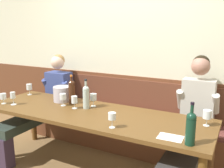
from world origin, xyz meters
TOP-DOWN VIEW (x-y plane):
  - room_wall_back at (0.00, 1.09)m, footprint 6.80×0.08m
  - wood_wainscot_panel at (0.00, 1.04)m, footprint 6.80×0.03m
  - wall_bench at (0.00, 0.83)m, footprint 2.89×0.42m
  - dining_table at (0.00, 0.12)m, footprint 2.59×0.81m
  - person_center_right_seat at (-1.02, 0.46)m, footprint 0.46×1.28m
  - person_right_seat at (1.01, 0.46)m, footprint 0.46×1.28m
  - ice_bucket at (-0.56, 0.31)m, footprint 0.22×0.22m
  - wine_bottle_green_tall at (1.11, -0.19)m, footprint 0.08×0.08m
  - wine_bottle_amber_mid at (-0.39, 0.29)m, footprint 0.08×0.08m
  - wine_bottle_clear_water at (-0.13, 0.21)m, footprint 0.07×0.07m
  - wine_glass_mid_left at (-1.13, -0.11)m, footprint 0.07×0.07m
  - wine_glass_left_end at (-1.16, 0.35)m, footprint 0.07×0.07m
  - wine_glass_center_front at (-0.43, 0.17)m, footprint 0.08×0.08m
  - wine_glass_center_rear at (1.17, 0.29)m, footprint 0.08×0.08m
  - wine_glass_by_bottle at (-0.10, 0.31)m, footprint 0.08×0.08m
  - wine_glass_near_bucket at (0.40, -0.17)m, footprint 0.07×0.07m
  - wine_glass_right_end at (-0.99, -0.08)m, footprint 0.07×0.07m
  - wine_glass_mid_right at (-0.25, 0.14)m, footprint 0.07×0.07m
  - tasting_sheet_left_guest at (0.94, -0.13)m, footprint 0.21×0.16m

SIDE VIEW (x-z plane):
  - wall_bench at x=0.00m, z-range -0.19..0.75m
  - wood_wainscot_panel at x=0.00m, z-range 0.00..0.98m
  - person_center_right_seat at x=-1.02m, z-range -0.01..1.24m
  - person_right_seat at x=1.01m, z-range -0.02..1.31m
  - dining_table at x=0.00m, z-range 0.29..1.01m
  - tasting_sheet_left_guest at x=0.94m, z-range 0.72..0.72m
  - wine_glass_mid_left at x=-1.13m, z-range 0.74..0.87m
  - ice_bucket at x=-0.56m, z-range 0.72..0.91m
  - wine_glass_mid_right at x=-0.25m, z-range 0.75..0.90m
  - wine_glass_left_end at x=-1.16m, z-range 0.75..0.90m
  - wine_glass_center_front at x=-0.43m, z-range 0.75..0.90m
  - wine_glass_by_bottle at x=-0.10m, z-range 0.75..0.90m
  - wine_glass_near_bucket at x=0.40m, z-range 0.75..0.90m
  - wine_glass_center_rear at x=1.17m, z-range 0.75..0.91m
  - wine_glass_right_end at x=-0.99m, z-range 0.76..0.91m
  - wine_bottle_clear_water at x=-0.13m, z-range 0.70..1.04m
  - wine_bottle_green_tall at x=1.11m, z-range 0.69..1.05m
  - wine_bottle_amber_mid at x=-0.39m, z-range 0.70..1.06m
  - room_wall_back at x=0.00m, z-range 0.00..2.80m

